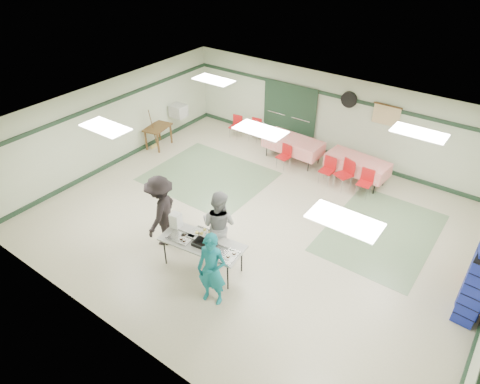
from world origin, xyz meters
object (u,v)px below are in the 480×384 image
Objects in this scene: volunteer_grey at (219,225)px; dining_table_b at (293,144)px; crate_stack_blue_b at (479,281)px; volunteer_teal at (212,270)px; chair_a at (346,171)px; chair_b at (328,167)px; chair_loose_a at (256,127)px; broom at (153,128)px; volunteer_dark at (161,211)px; printer_table at (158,129)px; chair_loose_b at (237,124)px; crate_stack_blue_a at (474,292)px; serving_table at (202,244)px; office_printer at (178,111)px; chair_d at (285,154)px; dining_table_a at (357,164)px; chair_c at (366,180)px.

dining_table_b is (-0.92, 5.00, -0.32)m from volunteer_grey.
volunteer_grey is 5.42m from crate_stack_blue_b.
volunteer_teal is 1.88× the size of chair_a.
chair_b is 1.03× the size of chair_loose_a.
broom is at bearing 130.68° from volunteer_teal.
broom is (-10.38, 1.40, -0.20)m from crate_stack_blue_b.
volunteer_teal is 0.93× the size of volunteer_dark.
volunteer_teal is 7.27m from broom.
volunteer_teal is 7.28m from printer_table.
crate_stack_blue_b reaches higher than chair_loose_b.
volunteer_dark reaches higher than crate_stack_blue_b.
crate_stack_blue_a reaches higher than dining_table_b.
volunteer_dark is at bearing 166.58° from serving_table.
volunteer_grey is 6.12m from chair_loose_a.
crate_stack_blue_b is at bearing -14.92° from office_printer.
crate_stack_blue_b reaches higher than chair_d.
chair_a is at bearing -112.07° from volunteer_grey.
chair_b reaches higher than chair_loose_b.
volunteer_teal reaches higher than dining_table_a.
printer_table is at bearing -163.64° from chair_b.
chair_d is at bearing 152.47° from volunteer_dark.
chair_c is at bearing -21.68° from chair_loose_a.
volunteer_dark is at bearing -109.38° from chair_b.
volunteer_dark reaches higher than office_printer.
crate_stack_blue_b is at bearing -35.01° from chair_loose_a.
chair_b is at bearing -133.90° from dining_table_a.
chair_b is at bearing 147.80° from crate_stack_blue_b.
chair_d is 0.97× the size of chair_loose_a.
chair_loose_a is (-2.68, 6.06, -0.23)m from serving_table.
volunteer_grey is (0.03, 0.58, 0.17)m from serving_table.
dining_table_a is 2.45× the size of chair_d.
chair_b is at bearing -105.20° from volunteer_grey.
volunteer_teal is 5.73m from chair_c.
office_printer reaches higher than printer_table.
chair_d is 1.47× the size of office_printer.
chair_a is 1.12× the size of chair_c.
chair_loose_b is 0.50× the size of crate_stack_blue_a.
volunteer_dark is 3.52× the size of office_printer.
chair_loose_a is (-3.33, 1.05, -0.02)m from chair_b.
chair_loose_a is 0.72m from chair_loose_b.
chair_b is 0.59× the size of broom.
volunteer_grey is 1.70× the size of printer_table.
chair_d is 2.66m from chair_loose_b.
volunteer_teal is at bearing -63.11° from chair_loose_b.
crate_stack_blue_b is at bearing 90.00° from crate_stack_blue_a.
crate_stack_blue_a is at bearing -90.00° from crate_stack_blue_b.
volunteer_grey is at bearing 85.97° from volunteer_dark.
chair_c is at bearing 3.25° from chair_b.
crate_stack_blue_a is at bearing -172.58° from volunteer_grey.
chair_loose_a is (-4.50, 1.05, -0.02)m from chair_c.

